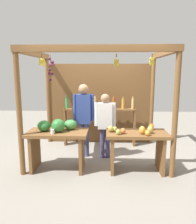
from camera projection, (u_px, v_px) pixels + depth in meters
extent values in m
plane|color=gray|center=(98.00, 155.00, 5.18)|extent=(12.00, 12.00, 0.00)
cylinder|color=brown|center=(19.00, 113.00, 4.02)|extent=(0.10, 0.10, 2.41)
cylinder|color=brown|center=(175.00, 114.00, 3.91)|extent=(0.10, 0.10, 2.41)
cylinder|color=brown|center=(48.00, 99.00, 6.03)|extent=(0.10, 0.10, 2.41)
cylinder|color=brown|center=(152.00, 100.00, 5.92)|extent=(0.10, 0.10, 2.41)
cube|color=brown|center=(96.00, 48.00, 3.77)|extent=(2.94, 0.12, 0.12)
cube|color=brown|center=(34.00, 54.00, 4.82)|extent=(0.12, 2.14, 0.12)
cube|color=brown|center=(164.00, 53.00, 4.71)|extent=(0.12, 2.14, 0.12)
cube|color=brown|center=(100.00, 104.00, 6.01)|extent=(2.84, 0.04, 2.17)
cylinder|color=brown|center=(42.00, 56.00, 3.95)|extent=(0.02, 0.02, 0.06)
ellipsoid|color=yellow|center=(44.00, 62.00, 3.96)|extent=(0.04, 0.08, 0.14)
ellipsoid|color=yellow|center=(43.00, 63.00, 3.98)|extent=(0.05, 0.06, 0.14)
ellipsoid|color=yellow|center=(42.00, 62.00, 3.99)|extent=(0.07, 0.04, 0.14)
ellipsoid|color=yellow|center=(41.00, 61.00, 4.00)|extent=(0.06, 0.06, 0.14)
ellipsoid|color=yellow|center=(40.00, 62.00, 3.97)|extent=(0.04, 0.07, 0.14)
ellipsoid|color=yellow|center=(40.00, 61.00, 3.95)|extent=(0.06, 0.06, 0.14)
ellipsoid|color=yellow|center=(41.00, 63.00, 3.95)|extent=(0.09, 0.04, 0.13)
ellipsoid|color=yellow|center=(43.00, 63.00, 3.95)|extent=(0.06, 0.07, 0.14)
cylinder|color=brown|center=(152.00, 55.00, 3.91)|extent=(0.02, 0.02, 0.06)
ellipsoid|color=yellow|center=(153.00, 62.00, 3.93)|extent=(0.04, 0.07, 0.13)
ellipsoid|color=yellow|center=(153.00, 61.00, 3.94)|extent=(0.07, 0.07, 0.13)
ellipsoid|color=yellow|center=(152.00, 62.00, 3.96)|extent=(0.07, 0.04, 0.13)
ellipsoid|color=yellow|center=(150.00, 61.00, 3.95)|extent=(0.06, 0.06, 0.13)
ellipsoid|color=yellow|center=(150.00, 62.00, 3.93)|extent=(0.04, 0.06, 0.13)
ellipsoid|color=yellow|center=(151.00, 61.00, 3.90)|extent=(0.07, 0.06, 0.13)
ellipsoid|color=yellow|center=(152.00, 63.00, 3.90)|extent=(0.07, 0.04, 0.13)
ellipsoid|color=yellow|center=(153.00, 61.00, 3.90)|extent=(0.06, 0.06, 0.13)
cylinder|color=brown|center=(116.00, 55.00, 3.90)|extent=(0.02, 0.02, 0.06)
ellipsoid|color=gold|center=(118.00, 63.00, 3.92)|extent=(0.04, 0.08, 0.14)
ellipsoid|color=gold|center=(117.00, 62.00, 3.94)|extent=(0.09, 0.06, 0.14)
ellipsoid|color=gold|center=(115.00, 63.00, 3.94)|extent=(0.06, 0.06, 0.14)
ellipsoid|color=gold|center=(115.00, 62.00, 3.90)|extent=(0.06, 0.07, 0.14)
ellipsoid|color=gold|center=(117.00, 62.00, 3.89)|extent=(0.07, 0.04, 0.14)
cylinder|color=#4C422D|center=(51.00, 69.00, 4.12)|extent=(0.01, 0.01, 0.55)
sphere|color=#511938|center=(49.00, 59.00, 4.08)|extent=(0.06, 0.06, 0.06)
sphere|color=#511938|center=(52.00, 62.00, 4.10)|extent=(0.07, 0.07, 0.07)
sphere|color=#601E42|center=(51.00, 65.00, 4.07)|extent=(0.06, 0.06, 0.06)
sphere|color=#511938|center=(50.00, 70.00, 4.12)|extent=(0.06, 0.06, 0.06)
sphere|color=#511938|center=(49.00, 74.00, 4.11)|extent=(0.06, 0.06, 0.06)
sphere|color=#511938|center=(52.00, 74.00, 4.16)|extent=(0.06, 0.06, 0.06)
sphere|color=#47142D|center=(50.00, 80.00, 4.18)|extent=(0.06, 0.06, 0.06)
cube|color=brown|center=(58.00, 133.00, 4.33)|extent=(1.19, 0.64, 0.06)
cube|color=brown|center=(35.00, 151.00, 4.42)|extent=(0.06, 0.58, 0.73)
cube|color=brown|center=(82.00, 152.00, 4.38)|extent=(0.06, 0.58, 0.73)
ellipsoid|color=#2D7533|center=(44.00, 126.00, 4.33)|extent=(0.27, 0.27, 0.22)
ellipsoid|color=#2D7533|center=(58.00, 126.00, 4.26)|extent=(0.33, 0.33, 0.26)
ellipsoid|color=#429347|center=(70.00, 124.00, 4.45)|extent=(0.32, 0.32, 0.21)
cylinder|color=white|center=(52.00, 132.00, 4.14)|extent=(0.07, 0.07, 0.09)
cube|color=brown|center=(137.00, 134.00, 4.27)|extent=(1.19, 0.64, 0.06)
cube|color=brown|center=(112.00, 153.00, 4.36)|extent=(0.06, 0.58, 0.73)
cube|color=brown|center=(160.00, 153.00, 4.32)|extent=(0.06, 0.58, 0.73)
ellipsoid|color=gold|center=(148.00, 133.00, 4.01)|extent=(0.12, 0.12, 0.10)
ellipsoid|color=#A8B24C|center=(115.00, 129.00, 4.29)|extent=(0.12, 0.12, 0.11)
ellipsoid|color=#B79E47|center=(150.00, 130.00, 4.17)|extent=(0.15, 0.15, 0.14)
ellipsoid|color=gold|center=(151.00, 127.00, 4.42)|extent=(0.13, 0.13, 0.14)
ellipsoid|color=#B79E47|center=(111.00, 129.00, 4.27)|extent=(0.14, 0.14, 0.13)
ellipsoid|color=#CC7038|center=(123.00, 131.00, 4.14)|extent=(0.12, 0.12, 0.11)
ellipsoid|color=gold|center=(142.00, 130.00, 4.12)|extent=(0.13, 0.13, 0.16)
ellipsoid|color=#A8B24C|center=(118.00, 132.00, 4.09)|extent=(0.11, 0.11, 0.10)
cube|color=brown|center=(65.00, 127.00, 5.88)|extent=(0.05, 0.20, 1.00)
cube|color=brown|center=(134.00, 127.00, 5.81)|extent=(0.05, 0.20, 1.00)
cube|color=brown|center=(100.00, 109.00, 5.76)|extent=(1.85, 0.22, 0.04)
cylinder|color=#338C4C|center=(67.00, 103.00, 5.76)|extent=(0.08, 0.08, 0.29)
cylinder|color=#338C4C|center=(67.00, 96.00, 5.73)|extent=(0.04, 0.04, 0.06)
cylinder|color=#D8B266|center=(77.00, 104.00, 5.76)|extent=(0.07, 0.07, 0.25)
cylinder|color=#D8B266|center=(77.00, 98.00, 5.73)|extent=(0.03, 0.03, 0.06)
cylinder|color=silver|center=(85.00, 103.00, 5.75)|extent=(0.07, 0.07, 0.27)
cylinder|color=silver|center=(85.00, 97.00, 5.72)|extent=(0.03, 0.03, 0.06)
cylinder|color=#D8B266|center=(95.00, 103.00, 5.74)|extent=(0.07, 0.07, 0.27)
cylinder|color=#D8B266|center=(95.00, 97.00, 5.71)|extent=(0.03, 0.03, 0.06)
cylinder|color=#D8B266|center=(104.00, 103.00, 5.73)|extent=(0.07, 0.07, 0.29)
cylinder|color=#D8B266|center=(104.00, 96.00, 5.69)|extent=(0.03, 0.03, 0.06)
cylinder|color=#994C1E|center=(114.00, 103.00, 5.72)|extent=(0.08, 0.08, 0.29)
cylinder|color=#994C1E|center=(114.00, 96.00, 5.69)|extent=(0.03, 0.03, 0.06)
cylinder|color=gold|center=(123.00, 104.00, 5.71)|extent=(0.07, 0.07, 0.25)
cylinder|color=gold|center=(123.00, 98.00, 5.68)|extent=(0.03, 0.03, 0.06)
cylinder|color=#D8B266|center=(133.00, 104.00, 5.70)|extent=(0.06, 0.06, 0.26)
cylinder|color=#D8B266|center=(133.00, 98.00, 5.67)|extent=(0.03, 0.03, 0.06)
cylinder|color=#464B7F|center=(82.00, 140.00, 5.08)|extent=(0.11, 0.11, 0.79)
cylinder|color=#464B7F|center=(87.00, 140.00, 5.08)|extent=(0.11, 0.11, 0.79)
cube|color=#2D428C|center=(84.00, 109.00, 4.95)|extent=(0.32, 0.19, 0.67)
cylinder|color=#2D428C|center=(75.00, 107.00, 4.95)|extent=(0.08, 0.08, 0.60)
cylinder|color=#2D428C|center=(93.00, 108.00, 4.94)|extent=(0.08, 0.08, 0.60)
sphere|color=#997051|center=(83.00, 89.00, 4.87)|extent=(0.23, 0.23, 0.23)
cylinder|color=#403D64|center=(102.00, 143.00, 5.01)|extent=(0.11, 0.11, 0.69)
cylinder|color=#403D64|center=(108.00, 143.00, 5.01)|extent=(0.11, 0.11, 0.69)
cube|color=white|center=(105.00, 116.00, 4.90)|extent=(0.32, 0.19, 0.58)
cylinder|color=white|center=(96.00, 114.00, 4.90)|extent=(0.08, 0.08, 0.52)
cylinder|color=white|center=(114.00, 115.00, 4.88)|extent=(0.08, 0.08, 0.52)
sphere|color=#997051|center=(105.00, 98.00, 4.83)|extent=(0.20, 0.20, 0.20)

